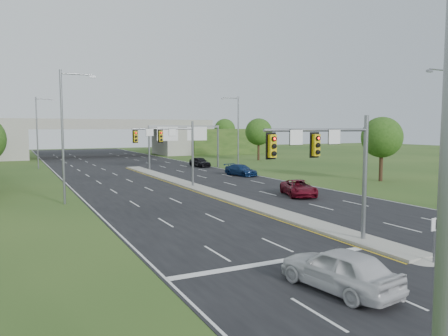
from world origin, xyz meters
The scene contains 22 objects.
ground centered at (0.00, 0.00, 0.00)m, with size 240.00×240.00×0.00m, color #254418.
road centered at (0.00, 35.00, 0.01)m, with size 24.00×160.00×0.02m, color black.
median centered at (0.00, 23.00, 0.10)m, with size 2.00×54.00×0.16m, color gray.
median_nose centered at (0.00, -4.00, 0.10)m, with size 2.00×2.00×0.16m, color gray.
lane_markings centered at (-0.60, 28.91, 0.02)m, with size 23.72×160.00×0.01m.
signal_mast_near centered at (-2.26, -0.07, 4.73)m, with size 6.62×0.60×7.00m.
signal_mast_far centered at (-2.26, 24.93, 4.73)m, with size 6.62×0.60×7.00m.
keep_right_sign centered at (0.00, -4.53, 1.52)m, with size 0.60×0.13×2.20m.
sign_gantry centered at (6.68, 44.92, 5.24)m, with size 11.58×0.44×6.67m.
overpass centered at (0.00, 80.00, 3.55)m, with size 80.00×14.00×8.10m.
lightpole_l_mid centered at (-13.30, 20.00, 6.10)m, with size 2.85×0.25×11.00m.
lightpole_l_far centered at (-13.30, 55.00, 6.10)m, with size 2.85×0.25×11.00m.
lightpole_r_near centered at (13.30, 5.00, 6.10)m, with size 2.85×0.25×11.00m.
lightpole_r_far centered at (13.30, 40.00, 6.10)m, with size 2.85×0.25×11.00m.
tree_r_near centered at (22.00, 20.00, 5.18)m, with size 4.80×4.80×7.60m.
tree_r_mid centered at (26.00, 55.00, 5.51)m, with size 5.20×5.20×8.12m.
tree_back_c centered at (24.00, 94.00, 5.51)m, with size 5.60×5.60×8.32m.
tree_back_d centered at (38.00, 94.00, 5.84)m, with size 6.00×6.00×8.85m.
car_white centered at (-6.19, -5.13, 0.87)m, with size 2.02×5.02×1.71m, color silver.
car_far_a centered at (6.47, 14.93, 0.75)m, with size 2.43×5.27×1.47m, color #590816.
car_far_b centered at (9.81, 32.32, 0.76)m, with size 2.08×5.11×1.48m, color #0C224B.
car_far_c centered at (10.01, 46.57, 0.81)m, with size 1.87×4.66×1.59m, color black.
Camera 1 is at (-17.46, -17.91, 6.32)m, focal length 35.00 mm.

